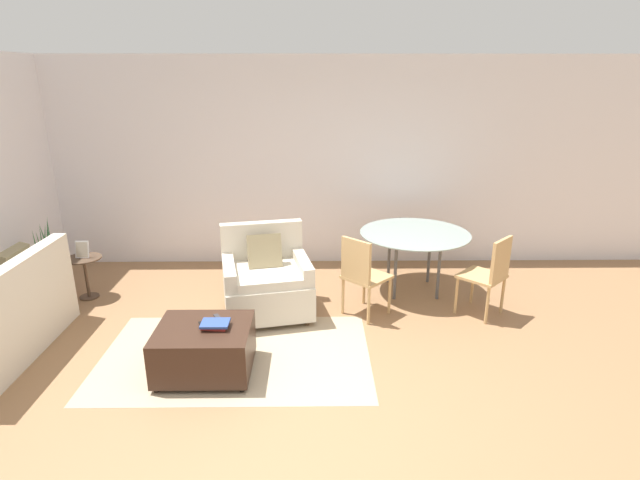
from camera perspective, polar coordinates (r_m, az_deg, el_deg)
name	(u,v)px	position (r m, az deg, el deg)	size (l,w,h in m)	color
ground_plane	(298,405)	(4.19, -2.48, -18.35)	(20.00, 20.00, 0.00)	#936B47
wall_back	(304,164)	(6.71, -1.82, 8.71)	(12.00, 0.06, 2.75)	white
area_rug	(236,355)	(4.86, -9.56, -12.85)	(2.49, 1.54, 0.01)	tan
armchair	(266,281)	(5.47, -6.16, -4.73)	(1.06, 1.02, 0.94)	beige
ottoman	(205,348)	(4.56, -13.04, -11.91)	(0.81, 0.69, 0.44)	#382319
book_stack	(215,325)	(4.43, -11.93, -9.44)	(0.24, 0.18, 0.05)	#B72D28
tv_remote_primary	(202,325)	(4.49, -13.29, -9.48)	(0.10, 0.15, 0.01)	black
tv_remote_secondary	(219,318)	(4.58, -11.51, -8.74)	(0.12, 0.17, 0.01)	#333338
potted_plant	(51,277)	(6.71, -28.42, -3.73)	(0.36, 0.36, 0.98)	brown
side_table	(85,270)	(6.40, -25.25, -3.08)	(0.40, 0.40, 0.50)	#4C3828
picture_frame	(82,250)	(6.32, -25.55, -1.00)	(0.15, 0.07, 0.20)	silver
dining_table	(415,238)	(5.99, 10.75, 0.24)	(1.29, 1.29, 0.73)	#8C9E99
dining_chair_near_left	(362,272)	(5.31, 4.80, -3.65)	(0.59, 0.59, 0.90)	tan
dining_chair_near_right	(490,271)	(5.60, 18.87, -3.40)	(0.59, 0.59, 0.90)	tan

